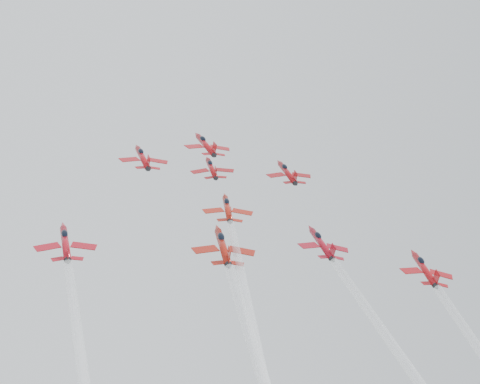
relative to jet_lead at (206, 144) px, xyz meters
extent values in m
cylinder|color=#B11016|center=(0.00, -0.29, -0.32)|extent=(1.15, 8.94, 7.37)
cone|color=#B11016|center=(0.00, 4.73, 3.62)|extent=(1.15, 2.52, 2.33)
cone|color=black|center=(0.00, -4.90, -3.94)|extent=(1.15, 1.70, 1.68)
ellipsoid|color=black|center=(0.00, 1.28, 1.57)|extent=(1.05, 2.39, 2.16)
cube|color=#B11016|center=(-2.83, -0.92, -0.88)|extent=(4.26, 2.70, 1.25)
cube|color=#B11016|center=(2.83, -0.92, -0.88)|extent=(4.26, 2.70, 1.25)
cube|color=#B11016|center=(0.00, -4.69, -2.18)|extent=(0.13, 2.77, 2.81)
cube|color=#B11016|center=(-1.46, -4.08, -3.30)|extent=(2.05, 1.33, 0.71)
cube|color=#B11016|center=(1.46, -4.08, -3.30)|extent=(2.05, 1.33, 0.71)
cylinder|color=#AF1017|center=(-14.02, -8.45, -6.73)|extent=(1.08, 8.41, 6.93)
cone|color=#AF1017|center=(-14.02, -3.73, -3.02)|extent=(1.08, 2.37, 2.19)
cone|color=black|center=(-14.02, -12.79, -10.14)|extent=(1.08, 1.60, 1.58)
ellipsoid|color=black|center=(-14.02, -6.98, -4.95)|extent=(0.98, 2.25, 2.03)
cube|color=#AF1017|center=(-16.68, -9.04, -7.26)|extent=(4.01, 2.54, 1.17)
cube|color=#AF1017|center=(-11.36, -9.04, -7.26)|extent=(4.01, 2.54, 1.17)
cube|color=#AF1017|center=(-14.02, -12.59, -8.48)|extent=(0.12, 2.61, 2.64)
cube|color=#AF1017|center=(-15.40, -12.02, -9.53)|extent=(1.93, 1.25, 0.67)
cube|color=#AF1017|center=(-12.64, -12.02, -9.53)|extent=(1.93, 1.25, 0.67)
cylinder|color=#A00F13|center=(-1.23, -10.48, -8.32)|extent=(0.97, 7.54, 6.21)
cone|color=#A00F13|center=(-1.23, -6.24, -5.00)|extent=(0.97, 2.13, 1.96)
cone|color=black|center=(-1.23, -14.36, -11.37)|extent=(0.97, 1.43, 1.42)
ellipsoid|color=black|center=(-1.23, -9.15, -6.72)|extent=(0.88, 2.02, 1.82)
cube|color=#A00F13|center=(-3.61, -11.01, -8.79)|extent=(3.59, 2.28, 1.05)
cube|color=#A00F13|center=(1.16, -11.01, -8.79)|extent=(3.59, 2.28, 1.05)
cube|color=#A00F13|center=(-1.23, -14.19, -9.88)|extent=(0.11, 2.34, 2.37)
cube|color=#A00F13|center=(-2.46, -13.67, -10.83)|extent=(1.72, 1.12, 0.60)
cube|color=#A00F13|center=(0.01, -13.67, -10.83)|extent=(1.72, 1.12, 0.60)
cylinder|color=#9E0F13|center=(14.29, -9.73, -7.73)|extent=(1.06, 8.25, 6.80)
cone|color=#9E0F13|center=(14.29, -5.10, -4.10)|extent=(1.06, 2.33, 2.15)
cone|color=black|center=(14.29, -13.99, -11.07)|extent=(1.06, 1.57, 1.55)
ellipsoid|color=black|center=(14.29, -8.28, -5.98)|extent=(0.97, 2.21, 2.00)
cube|color=#9E0F13|center=(11.68, -10.31, -8.25)|extent=(3.93, 2.49, 1.15)
cube|color=#9E0F13|center=(16.90, -10.31, -8.25)|extent=(3.93, 2.49, 1.15)
cube|color=#9E0F13|center=(14.29, -13.79, -9.45)|extent=(0.12, 2.56, 2.59)
cube|color=#9E0F13|center=(12.94, -13.23, -10.48)|extent=(1.89, 1.23, 0.66)
cube|color=#9E0F13|center=(15.64, -13.23, -10.48)|extent=(1.89, 1.23, 0.66)
cylinder|color=#B01E10|center=(-1.87, -24.18, -19.08)|extent=(0.98, 7.63, 6.29)
cone|color=#B01E10|center=(-1.87, -19.90, -15.71)|extent=(0.98, 2.15, 1.99)
cone|color=black|center=(-1.87, -28.12, -22.17)|extent=(0.98, 1.45, 1.43)
ellipsoid|color=black|center=(-1.87, -22.84, -17.46)|extent=(0.89, 2.04, 1.85)
cube|color=#B01E10|center=(-4.28, -24.72, -19.55)|extent=(3.64, 2.30, 1.06)
cube|color=#B01E10|center=(0.54, -24.72, -19.55)|extent=(3.64, 2.30, 1.06)
cube|color=#B01E10|center=(-1.87, -27.93, -20.66)|extent=(0.11, 2.37, 2.40)
cube|color=#B01E10|center=(-3.12, -27.41, -21.61)|extent=(1.75, 1.14, 0.61)
cube|color=#B01E10|center=(-0.62, -27.41, -21.61)|extent=(1.75, 1.14, 0.61)
cylinder|color=#B2111E|center=(-27.78, -35.51, -27.97)|extent=(0.97, 7.55, 6.22)
cone|color=#B2111E|center=(-27.78, -31.27, -24.65)|extent=(0.97, 2.13, 1.96)
cone|color=black|center=(-27.78, -39.41, -31.03)|extent=(0.97, 1.43, 1.42)
ellipsoid|color=black|center=(-27.78, -34.19, -26.37)|extent=(0.88, 2.02, 1.83)
cube|color=#B2111E|center=(-30.17, -36.04, -28.45)|extent=(3.60, 2.28, 1.05)
cube|color=#B2111E|center=(-25.39, -36.04, -28.45)|extent=(3.60, 2.28, 1.05)
cube|color=#B2111E|center=(-27.78, -39.23, -29.54)|extent=(0.11, 2.34, 2.37)
cube|color=#B2111E|center=(-29.02, -38.71, -30.48)|extent=(1.73, 1.13, 0.60)
cube|color=#B2111E|center=(-26.54, -38.71, -30.48)|extent=(1.73, 1.13, 0.60)
cylinder|color=#A41B0F|center=(-5.40, -34.62, -27.27)|extent=(1.10, 8.56, 7.05)
cone|color=#A41B0F|center=(-5.40, -29.81, -23.50)|extent=(1.10, 2.41, 2.23)
cone|color=black|center=(-5.40, -39.04, -30.74)|extent=(1.10, 1.63, 1.61)
ellipsoid|color=black|center=(-5.40, -33.12, -25.46)|extent=(1.00, 2.29, 2.07)
cube|color=#A41B0F|center=(-8.11, -35.22, -27.81)|extent=(4.08, 2.58, 1.19)
cube|color=#A41B0F|center=(-2.70, -35.22, -27.81)|extent=(4.08, 2.58, 1.19)
cube|color=#A41B0F|center=(-5.40, -38.83, -29.05)|extent=(0.12, 2.66, 2.69)
cube|color=#A41B0F|center=(-6.80, -38.25, -30.12)|extent=(1.96, 1.28, 0.68)
cube|color=#A41B0F|center=(-4.00, -38.25, -30.12)|extent=(1.96, 1.28, 0.68)
cylinder|color=#A20F1E|center=(11.15, -32.64, -25.71)|extent=(0.99, 7.69, 6.33)
cone|color=#A20F1E|center=(11.15, -28.32, -22.33)|extent=(0.99, 2.17, 2.00)
cone|color=black|center=(11.15, -36.60, -28.83)|extent=(0.99, 1.46, 1.45)
ellipsoid|color=black|center=(11.15, -31.29, -24.08)|extent=(0.90, 2.06, 1.86)
cube|color=#A20F1E|center=(8.72, -33.17, -26.19)|extent=(3.66, 2.32, 1.07)
cube|color=#A20F1E|center=(13.57, -33.17, -26.19)|extent=(3.66, 2.32, 1.07)
cube|color=#A20F1E|center=(11.15, -36.42, -27.31)|extent=(0.11, 2.38, 2.42)
cube|color=#A20F1E|center=(9.89, -35.89, -28.27)|extent=(1.76, 1.15, 0.61)
cube|color=#A20F1E|center=(12.41, -35.89, -28.27)|extent=(1.76, 1.15, 0.61)
cylinder|color=#AE1016|center=(25.89, -37.90, -29.85)|extent=(0.99, 7.72, 6.36)
cone|color=#AE1016|center=(25.89, -33.57, -26.45)|extent=(0.99, 2.18, 2.01)
cone|color=black|center=(25.89, -41.88, -32.97)|extent=(0.99, 1.47, 1.45)
ellipsoid|color=black|center=(25.89, -36.55, -28.21)|extent=(0.90, 2.07, 1.87)
cube|color=#AE1016|center=(23.45, -38.44, -30.33)|extent=(3.68, 2.33, 1.08)
cube|color=#AE1016|center=(28.33, -38.44, -30.33)|extent=(3.68, 2.33, 1.08)
cube|color=#AE1016|center=(25.89, -41.70, -31.45)|extent=(0.11, 2.39, 2.43)
cube|color=#AE1016|center=(24.63, -41.17, -32.42)|extent=(1.77, 1.15, 0.61)
cube|color=#AE1016|center=(27.15, -41.17, -32.42)|extent=(1.77, 1.15, 0.61)
camera|label=1|loc=(-30.34, -128.11, -43.30)|focal=50.00mm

